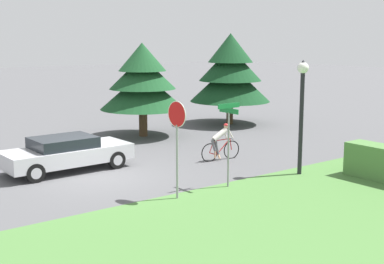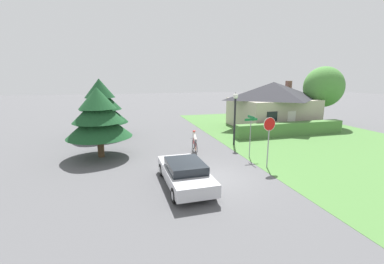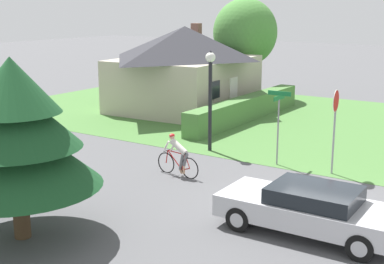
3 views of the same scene
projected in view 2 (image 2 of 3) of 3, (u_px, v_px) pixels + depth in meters
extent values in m
plane|color=#515154|center=(212.00, 178.00, 13.51)|extent=(140.00, 140.00, 0.00)
cube|color=#477538|center=(329.00, 144.00, 20.22)|extent=(16.00, 36.00, 0.01)
cube|color=#B2A893|center=(272.00, 113.00, 27.46)|extent=(8.16, 6.53, 2.92)
pyramid|color=#2D2D33|center=(273.00, 90.00, 26.96)|extent=(8.82, 7.06, 1.77)
cube|color=silver|center=(291.00, 122.00, 24.68)|extent=(0.90, 0.11, 2.00)
cube|color=black|center=(272.00, 116.00, 23.88)|extent=(1.10, 0.12, 0.90)
cube|color=brown|center=(289.00, 85.00, 28.14)|extent=(0.52, 0.52, 0.80)
cube|color=#4C7A3D|center=(290.00, 129.00, 23.21)|extent=(10.63, 0.90, 1.19)
cube|color=#BCBCC1|center=(185.00, 174.00, 12.52)|extent=(1.97, 4.69, 0.57)
cube|color=black|center=(185.00, 166.00, 12.29)|extent=(1.70, 2.22, 0.39)
cylinder|color=black|center=(162.00, 170.00, 13.83)|extent=(0.24, 0.67, 0.66)
cylinder|color=#ADADB2|center=(162.00, 170.00, 13.83)|extent=(0.25, 0.39, 0.38)
cylinder|color=black|center=(192.00, 167.00, 14.30)|extent=(0.24, 0.67, 0.66)
cylinder|color=#ADADB2|center=(192.00, 167.00, 14.30)|extent=(0.25, 0.39, 0.38)
cylinder|color=black|center=(175.00, 195.00, 10.86)|extent=(0.24, 0.67, 0.66)
cylinder|color=#ADADB2|center=(175.00, 195.00, 10.86)|extent=(0.25, 0.39, 0.38)
cylinder|color=black|center=(213.00, 190.00, 11.33)|extent=(0.24, 0.67, 0.66)
cylinder|color=#ADADB2|center=(213.00, 190.00, 11.33)|extent=(0.25, 0.39, 0.38)
torus|color=black|center=(196.00, 148.00, 17.90)|extent=(0.11, 0.76, 0.76)
torus|color=black|center=(193.00, 144.00, 18.93)|extent=(0.11, 0.76, 0.76)
cylinder|color=#B21E1E|center=(195.00, 145.00, 18.12)|extent=(0.05, 0.19, 0.58)
cylinder|color=#B21E1E|center=(194.00, 143.00, 18.50)|extent=(0.10, 0.67, 0.63)
cylinder|color=#B21E1E|center=(195.00, 140.00, 18.37)|extent=(0.11, 0.80, 0.06)
cylinder|color=#B21E1E|center=(196.00, 148.00, 18.08)|extent=(0.07, 0.36, 0.16)
cylinder|color=#B21E1E|center=(196.00, 145.00, 17.94)|extent=(0.05, 0.22, 0.46)
cylinder|color=#B21E1E|center=(193.00, 141.00, 18.84)|extent=(0.05, 0.12, 0.48)
cylinder|color=black|center=(194.00, 138.00, 18.75)|extent=(0.44, 0.06, 0.02)
ellipsoid|color=black|center=(196.00, 141.00, 17.98)|extent=(0.10, 0.21, 0.05)
cylinder|color=slate|center=(196.00, 144.00, 18.02)|extent=(0.13, 0.26, 0.49)
cylinder|color=slate|center=(195.00, 144.00, 18.19)|extent=(0.13, 0.27, 0.64)
cylinder|color=tan|center=(195.00, 148.00, 18.17)|extent=(0.08, 0.08, 0.30)
cylinder|color=tan|center=(196.00, 149.00, 18.36)|extent=(0.17, 0.08, 0.21)
cylinder|color=silver|center=(195.00, 137.00, 18.22)|extent=(0.28, 0.72, 0.54)
cylinder|color=silver|center=(194.00, 137.00, 18.48)|extent=(0.09, 0.26, 0.36)
cylinder|color=silver|center=(193.00, 136.00, 18.74)|extent=(0.09, 0.26, 0.36)
sphere|color=tan|center=(194.00, 132.00, 18.44)|extent=(0.19, 0.19, 0.19)
ellipsoid|color=red|center=(194.00, 131.00, 18.43)|extent=(0.22, 0.18, 0.12)
cylinder|color=gray|center=(268.00, 149.00, 14.91)|extent=(0.07, 0.07, 2.28)
cylinder|color=red|center=(270.00, 124.00, 14.60)|extent=(0.75, 0.09, 0.75)
cylinder|color=silver|center=(270.00, 124.00, 14.60)|extent=(0.79, 0.09, 0.79)
cylinder|color=black|center=(235.00, 122.00, 19.75)|extent=(0.15, 0.15, 3.63)
sphere|color=white|center=(236.00, 96.00, 19.33)|extent=(0.40, 0.40, 0.40)
cone|color=black|center=(236.00, 93.00, 19.29)|extent=(0.24, 0.24, 0.16)
cylinder|color=gray|center=(250.00, 139.00, 16.85)|extent=(0.06, 0.06, 2.47)
cube|color=#197238|center=(251.00, 120.00, 16.57)|extent=(0.90, 0.03, 0.16)
cube|color=#197238|center=(251.00, 117.00, 16.54)|extent=(0.03, 0.90, 0.16)
cylinder|color=#4C3823|center=(101.00, 147.00, 17.03)|extent=(0.42, 0.42, 1.37)
cone|color=#194723|center=(99.00, 123.00, 16.69)|extent=(4.19, 4.19, 1.80)
cone|color=#194723|center=(98.00, 110.00, 16.50)|extent=(3.27, 3.27, 1.59)
cone|color=#194723|center=(97.00, 98.00, 16.34)|extent=(2.35, 2.35, 1.37)
cylinder|color=#4C3823|center=(102.00, 130.00, 22.56)|extent=(0.38, 0.38, 1.30)
cone|color=#143D1E|center=(101.00, 111.00, 22.20)|extent=(4.49, 4.49, 2.11)
cone|color=#143D1E|center=(100.00, 99.00, 21.98)|extent=(3.51, 3.51, 1.86)
cone|color=#143D1E|center=(99.00, 88.00, 21.78)|extent=(2.52, 2.52, 1.60)
cylinder|color=#4C3823|center=(321.00, 114.00, 28.06)|extent=(0.27, 0.27, 2.42)
ellipsoid|color=#4C893D|center=(324.00, 87.00, 27.43)|extent=(4.08, 4.08, 4.29)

